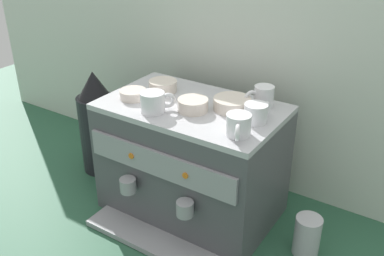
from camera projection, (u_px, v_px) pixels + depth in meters
name	position (u px, v px, depth m)	size (l,w,h in m)	color
ground_plane	(192.00, 207.00, 1.68)	(4.00, 4.00, 0.00)	#28563D
tiled_backsplash_wall	(236.00, 71.00, 1.70)	(2.80, 0.03, 0.91)	silver
espresso_machine	(191.00, 160.00, 1.57)	(0.61, 0.49, 0.43)	#4C4C51
ceramic_cup_0	(257.00, 112.00, 1.36)	(0.07, 0.11, 0.06)	white
ceramic_cup_1	(263.00, 96.00, 1.46)	(0.08, 0.09, 0.07)	white
ceramic_cup_2	(154.00, 102.00, 1.42)	(0.09, 0.11, 0.07)	white
ceramic_cup_3	(238.00, 125.00, 1.27)	(0.07, 0.11, 0.07)	white
ceramic_bowl_0	(163.00, 86.00, 1.58)	(0.10, 0.10, 0.04)	beige
ceramic_bowl_1	(133.00, 94.00, 1.52)	(0.09, 0.09, 0.03)	beige
ceramic_bowl_2	(193.00, 105.00, 1.43)	(0.10, 0.10, 0.04)	beige
ceramic_bowl_3	(232.00, 104.00, 1.44)	(0.13, 0.13, 0.04)	beige
coffee_grinder	(98.00, 125.00, 1.83)	(0.16, 0.16, 0.45)	black
milk_pitcher	(307.00, 236.00, 1.42)	(0.09, 0.09, 0.14)	#B7B7BC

